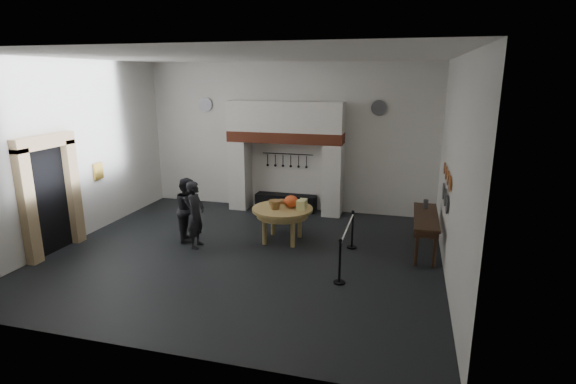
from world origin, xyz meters
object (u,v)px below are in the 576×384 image
(iron_range, at_px, (286,202))
(barrier_post_far, at_px, (352,230))
(visitor_near, at_px, (196,215))
(visitor_far, at_px, (189,209))
(side_table, at_px, (426,217))
(barrier_post_near, at_px, (340,263))
(work_table, at_px, (282,209))

(iron_range, height_order, barrier_post_far, barrier_post_far)
(iron_range, bearing_deg, visitor_near, -109.88)
(visitor_far, xyz_separation_m, barrier_post_far, (4.10, 0.52, -0.36))
(side_table, xyz_separation_m, barrier_post_far, (-1.69, -0.24, -0.42))
(iron_range, bearing_deg, barrier_post_near, -62.65)
(visitor_far, bearing_deg, visitor_near, -154.98)
(side_table, distance_m, barrier_post_near, 2.84)
(visitor_near, height_order, side_table, visitor_near)
(visitor_far, bearing_deg, iron_range, -48.06)
(visitor_near, height_order, visitor_far, visitor_near)
(iron_range, bearing_deg, barrier_post_far, -47.78)
(work_table, height_order, side_table, side_table)
(work_table, xyz_separation_m, visitor_far, (-2.32, -0.56, -0.03))
(iron_range, relative_size, barrier_post_near, 2.11)
(iron_range, xyz_separation_m, visitor_far, (-1.69, -3.17, 0.56))
(iron_range, distance_m, work_table, 2.75)
(barrier_post_near, bearing_deg, work_table, 131.14)
(work_table, bearing_deg, side_table, 3.40)
(side_table, distance_m, barrier_post_far, 1.76)
(work_table, xyz_separation_m, barrier_post_far, (1.78, -0.04, -0.39))
(side_table, relative_size, barrier_post_near, 2.44)
(iron_range, bearing_deg, visitor_far, -118.08)
(iron_range, xyz_separation_m, side_table, (4.10, -2.41, 0.62))
(side_table, bearing_deg, visitor_far, -172.50)
(visitor_near, bearing_deg, barrier_post_far, -81.02)
(work_table, distance_m, barrier_post_near, 2.73)
(iron_range, distance_m, visitor_near, 3.84)
(work_table, bearing_deg, barrier_post_near, -48.86)
(visitor_far, distance_m, barrier_post_far, 4.15)
(visitor_far, bearing_deg, work_table, -96.49)
(visitor_near, xyz_separation_m, side_table, (5.39, 1.16, 0.04))
(visitor_far, distance_m, barrier_post_near, 4.37)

